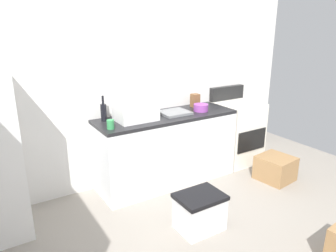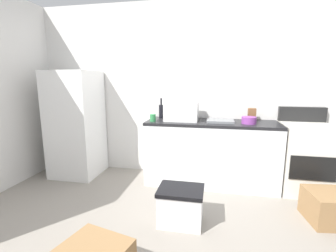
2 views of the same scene
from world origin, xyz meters
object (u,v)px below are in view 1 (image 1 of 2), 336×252
at_px(stove_oven, 236,131).
at_px(cardboard_box_large, 275,168).
at_px(mixing_bowl, 201,108).
at_px(knife_block, 195,101).
at_px(microwave, 136,109).
at_px(wine_bottle, 104,112).
at_px(coffee_mug, 111,124).
at_px(storage_bin, 200,212).

bearing_deg(stove_oven, cardboard_box_large, -88.49).
distance_m(stove_oven, mixing_bowl, 0.88).
bearing_deg(knife_block, microwave, -171.69).
relative_size(knife_block, mixing_bowl, 0.95).
bearing_deg(knife_block, cardboard_box_large, -51.70).
relative_size(wine_bottle, mixing_bowl, 1.58).
xyz_separation_m(microwave, knife_block, (0.97, 0.14, -0.05)).
height_order(stove_oven, cardboard_box_large, stove_oven).
xyz_separation_m(coffee_mug, knife_block, (1.35, 0.29, 0.04)).
relative_size(wine_bottle, knife_block, 1.67).
relative_size(cardboard_box_large, storage_bin, 0.93).
height_order(stove_oven, storage_bin, stove_oven).
bearing_deg(microwave, wine_bottle, 153.57).
height_order(coffee_mug, mixing_bowl, coffee_mug).
bearing_deg(mixing_bowl, stove_oven, 5.59).
distance_m(coffee_mug, storage_bin, 1.30).
height_order(coffee_mug, storage_bin, coffee_mug).
distance_m(coffee_mug, cardboard_box_large, 2.26).
distance_m(cardboard_box_large, storage_bin, 1.54).
xyz_separation_m(stove_oven, mixing_bowl, (-0.74, -0.07, 0.48)).
height_order(microwave, wine_bottle, wine_bottle).
xyz_separation_m(stove_oven, knife_block, (-0.68, 0.14, 0.52)).
distance_m(stove_oven, microwave, 1.74).
relative_size(microwave, knife_block, 2.56).
distance_m(coffee_mug, knife_block, 1.38).
distance_m(microwave, knife_block, 0.98).
bearing_deg(storage_bin, cardboard_box_large, 12.21).
relative_size(stove_oven, storage_bin, 2.39).
bearing_deg(mixing_bowl, coffee_mug, -176.33).
bearing_deg(knife_block, stove_oven, -11.64).
bearing_deg(cardboard_box_large, mixing_bowl, 138.53).
bearing_deg(microwave, mixing_bowl, -4.43).
bearing_deg(wine_bottle, microwave, -26.43).
bearing_deg(coffee_mug, stove_oven, 4.37).
bearing_deg(wine_bottle, coffee_mug, -98.43).
xyz_separation_m(stove_oven, microwave, (-1.64, -0.00, 0.57)).
relative_size(stove_oven, coffee_mug, 11.00).
bearing_deg(coffee_mug, knife_block, 12.31).
height_order(stove_oven, coffee_mug, stove_oven).
bearing_deg(knife_block, storage_bin, -124.03).
height_order(stove_oven, knife_block, stove_oven).
bearing_deg(microwave, coffee_mug, -158.11).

